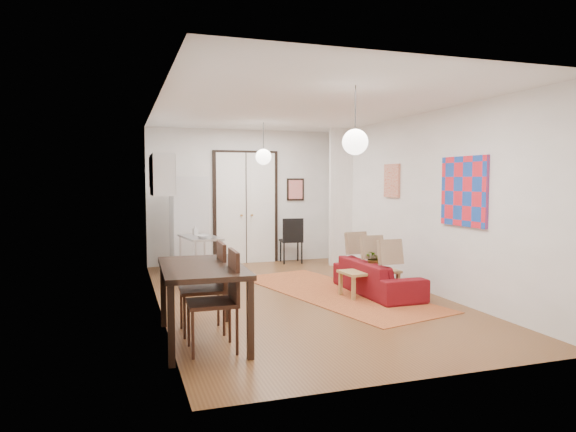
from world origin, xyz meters
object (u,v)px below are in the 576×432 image
object	(u,v)px
fridge	(189,225)
black_side_chair	(290,236)
kitchen_counter	(200,254)
dining_table	(202,274)
dining_chair_far	(210,291)
dining_chair_near	(200,279)
sofa	(377,277)
coffee_table	(369,274)

from	to	relation	value
fridge	black_side_chair	xyz separation A→B (m)	(2.28, 0.60, -0.36)
kitchen_counter	dining_table	bearing A→B (deg)	-106.05
fridge	dining_chair_far	bearing A→B (deg)	-96.93
dining_table	fridge	bearing A→B (deg)	84.66
dining_chair_near	dining_chair_far	size ratio (longest dim) A/B	1.00
black_side_chair	kitchen_counter	bearing A→B (deg)	44.04
kitchen_counter	dining_chair_far	world-z (taller)	dining_chair_far
dining_chair_near	sofa	bearing A→B (deg)	112.07
coffee_table	kitchen_counter	world-z (taller)	kitchen_counter
sofa	dining_chair_far	xyz separation A→B (m)	(-2.98, -1.81, 0.35)
dining_chair_near	dining_chair_far	world-z (taller)	same
kitchen_counter	dining_chair_near	world-z (taller)	dining_chair_near
fridge	dining_chair_near	distance (m)	3.98
dining_chair_far	kitchen_counter	bearing A→B (deg)	174.83
sofa	dining_chair_far	size ratio (longest dim) A/B	1.72
sofa	black_side_chair	size ratio (longest dim) A/B	1.86
sofa	coffee_table	bearing A→B (deg)	115.31
dining_table	dining_chair_near	world-z (taller)	dining_chair_near
dining_chair_far	black_side_chair	size ratio (longest dim) A/B	1.08
fridge	dining_table	distance (m)	4.44
fridge	dining_chair_far	world-z (taller)	fridge
kitchen_counter	dining_chair_far	bearing A→B (deg)	-104.74
sofa	dining_chair_far	world-z (taller)	dining_chair_far
kitchen_counter	fridge	world-z (taller)	fridge
kitchen_counter	dining_chair_far	size ratio (longest dim) A/B	1.07
dining_table	dining_chair_near	bearing A→B (deg)	83.99
coffee_table	dining_chair_near	xyz separation A→B (m)	(-2.79, -1.02, 0.27)
dining_table	dining_chair_near	distance (m)	0.48
coffee_table	dining_chair_near	bearing A→B (deg)	-159.92
coffee_table	black_side_chair	world-z (taller)	black_side_chair
dining_chair_near	dining_chair_far	xyz separation A→B (m)	(0.00, -0.70, 0.00)
kitchen_counter	dining_table	size ratio (longest dim) A/B	0.72
dining_table	dining_chair_far	xyz separation A→B (m)	(0.05, -0.24, -0.15)
sofa	coffee_table	world-z (taller)	sofa
fridge	dining_table	size ratio (longest dim) A/B	1.19
fridge	kitchen_counter	bearing A→B (deg)	-89.66
coffee_table	black_side_chair	size ratio (longest dim) A/B	0.95
sofa	kitchen_counter	distance (m)	3.10
kitchen_counter	black_side_chair	size ratio (longest dim) A/B	1.16
dining_table	coffee_table	bearing A→B (deg)	27.53
dining_table	black_side_chair	world-z (taller)	black_side_chair
coffee_table	kitchen_counter	bearing A→B (deg)	142.39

